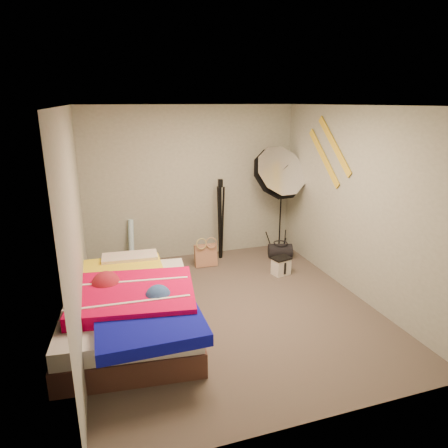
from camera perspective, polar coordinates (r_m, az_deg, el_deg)
name	(u,v)px	position (r m, az deg, el deg)	size (l,w,h in m)	color
floor	(231,308)	(5.23, 1.00, -11.97)	(4.00, 4.00, 0.00)	#51483E
ceiling	(232,105)	(4.57, 1.17, 16.57)	(4.00, 4.00, 0.00)	silver
wall_back	(192,183)	(6.62, -4.58, 5.80)	(3.50, 3.50, 0.00)	#9BA090
wall_front	(320,285)	(3.05, 13.52, -8.49)	(3.50, 3.50, 0.00)	#9BA090
wall_left	(76,229)	(4.52, -20.41, -0.62)	(4.00, 4.00, 0.00)	#9BA090
wall_right	(357,204)	(5.56, 18.43, 2.77)	(4.00, 4.00, 0.00)	#9BA090
tote_bag	(206,255)	(6.43, -2.62, -4.49)	(0.36, 0.11, 0.36)	tan
wrapping_roll	(131,242)	(6.61, -13.10, -2.57)	(0.08, 0.08, 0.74)	#61AFD6
camera_case	(281,266)	(6.19, 8.15, -6.03)	(0.25, 0.18, 0.25)	silver
duffel_bag	(280,251)	(6.84, 8.02, -3.80)	(0.24, 0.24, 0.39)	black
wall_stripe_upper	(334,146)	(5.91, 15.48, 10.75)	(0.02, 1.10, 0.10)	gold
wall_stripe_lower	(324,158)	(6.15, 14.06, 9.20)	(0.02, 1.10, 0.10)	gold
bed	(131,307)	(4.75, -13.14, -11.50)	(1.63, 2.28, 0.60)	#4A2C23
photo_umbrella	(278,174)	(6.66, 7.69, 7.06)	(1.11, 0.77, 1.95)	black
camera_tripod	(220,214)	(6.56, -0.52, 1.47)	(0.08, 0.08, 1.35)	black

